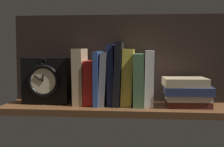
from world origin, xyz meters
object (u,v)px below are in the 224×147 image
book_blue_modern (98,78)px  framed_clock (46,81)px  book_stack_side (187,92)px  book_green_romantic (139,79)px  book_red_requiem (90,82)px  book_navy_bierce (111,75)px  book_white_catcher (149,78)px  book_gray_chess (104,78)px  book_black_skeptic (119,73)px  book_yellow_seinlanguage (128,77)px  book_tan_shortstories (80,76)px

book_blue_modern → framed_clock: (-20.70, -1.39, -1.19)cm
book_blue_modern → book_stack_side: (33.99, -1.44, -4.94)cm
book_green_romantic → book_red_requiem: bearing=180.0°
book_green_romantic → framed_clock: 36.61cm
book_navy_bierce → book_white_catcher: 14.65cm
book_gray_chess → book_white_catcher: 17.38cm
book_red_requiem → book_gray_chess: 5.79cm
book_green_romantic → book_stack_side: 18.73cm
book_blue_modern → book_red_requiem: bearing=180.0°
book_green_romantic → framed_clock: (-36.57, -1.39, -0.75)cm
book_black_skeptic → book_white_catcher: 11.94cm
book_yellow_seinlanguage → book_gray_chess: bearing=180.0°
book_tan_shortstories → book_white_catcher: bearing=0.0°
book_tan_shortstories → book_white_catcher: 27.00cm
book_red_requiem → book_yellow_seinlanguage: 14.83cm
book_blue_modern → book_yellow_seinlanguage: bearing=0.0°
book_black_skeptic → book_stack_side: (26.00, -1.44, -6.79)cm
book_stack_side → book_tan_shortstories: bearing=178.0°
book_gray_chess → book_navy_bierce: size_ratio=0.87×
book_red_requiem → book_white_catcher: 23.01cm
book_green_romantic → book_gray_chess: bearing=180.0°
book_tan_shortstories → framed_clock: 13.70cm
book_blue_modern → book_black_skeptic: book_black_skeptic is taller
book_navy_bierce → book_white_catcher: (14.60, 0.00, -1.17)cm
book_blue_modern → book_navy_bierce: (5.21, 0.00, 1.35)cm
book_white_catcher → book_red_requiem: bearing=180.0°
book_black_skeptic → book_green_romantic: book_black_skeptic is taller
book_tan_shortstories → book_black_skeptic: size_ratio=0.89×
book_white_catcher → book_gray_chess: bearing=180.0°
book_blue_modern → book_green_romantic: 15.88cm
book_gray_chess → book_green_romantic: 13.43cm
book_navy_bierce → book_black_skeptic: size_ratio=0.96×
book_blue_modern → book_white_catcher: 19.82cm
book_stack_side → book_red_requiem: bearing=177.8°
book_tan_shortstories → framed_clock: book_tan_shortstories is taller
book_red_requiem → book_green_romantic: bearing=0.0°
book_tan_shortstories → book_red_requiem: size_ratio=1.27×
book_blue_modern → book_navy_bierce: book_navy_bierce is taller
book_black_skeptic → book_stack_side: book_black_skeptic is taller
book_tan_shortstories → book_blue_modern: book_tan_shortstories is taller
book_yellow_seinlanguage → book_green_romantic: bearing=0.0°
book_tan_shortstories → book_yellow_seinlanguage: size_ratio=1.01×
book_blue_modern → framed_clock: size_ratio=1.13×
book_tan_shortstories → book_yellow_seinlanguage: bearing=0.0°
book_white_catcher → framed_clock: size_ratio=1.15×
book_blue_modern → book_navy_bierce: bearing=0.0°
book_stack_side → book_gray_chess: bearing=177.4°
book_tan_shortstories → framed_clock: size_ratio=1.19×
book_tan_shortstories → book_black_skeptic: (15.18, 0.00, 1.32)cm
book_tan_shortstories → book_blue_modern: (7.19, 0.00, -0.54)cm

